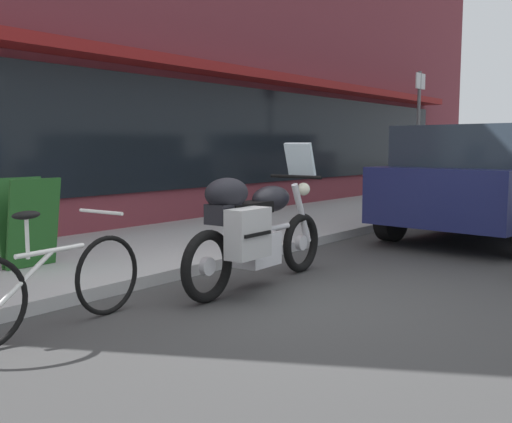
{
  "coord_description": "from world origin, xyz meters",
  "views": [
    {
      "loc": [
        -4.17,
        -2.91,
        1.36
      ],
      "look_at": [
        0.45,
        0.76,
        0.7
      ],
      "focal_mm": 41.05,
      "sensor_mm": 36.0,
      "label": 1
    }
  ],
  "objects_px": {
    "touring_motorcycle": "(254,226)",
    "parked_bicycle": "(51,284)",
    "parked_minivan": "(498,178)",
    "sandwich_board_sign": "(28,222)",
    "parking_sign_pole": "(418,127)"
  },
  "relations": [
    {
      "from": "touring_motorcycle",
      "to": "parking_sign_pole",
      "type": "xyz_separation_m",
      "value": [
        7.57,
        1.62,
        1.15
      ]
    },
    {
      "from": "touring_motorcycle",
      "to": "parked_bicycle",
      "type": "height_order",
      "value": "touring_motorcycle"
    },
    {
      "from": "parked_bicycle",
      "to": "touring_motorcycle",
      "type": "bearing_deg",
      "value": -10.15
    },
    {
      "from": "parked_bicycle",
      "to": "sandwich_board_sign",
      "type": "bearing_deg",
      "value": 64.11
    },
    {
      "from": "parked_bicycle",
      "to": "parked_minivan",
      "type": "distance_m",
      "value": 6.89
    },
    {
      "from": "parked_bicycle",
      "to": "parking_sign_pole",
      "type": "distance_m",
      "value": 9.7
    },
    {
      "from": "parked_minivan",
      "to": "parking_sign_pole",
      "type": "bearing_deg",
      "value": 41.57
    },
    {
      "from": "parked_minivan",
      "to": "sandwich_board_sign",
      "type": "height_order",
      "value": "parked_minivan"
    },
    {
      "from": "parked_bicycle",
      "to": "sandwich_board_sign",
      "type": "height_order",
      "value": "sandwich_board_sign"
    },
    {
      "from": "touring_motorcycle",
      "to": "parked_minivan",
      "type": "xyz_separation_m",
      "value": [
        4.82,
        -0.82,
        0.27
      ]
    },
    {
      "from": "sandwich_board_sign",
      "to": "parked_minivan",
      "type": "bearing_deg",
      "value": -26.42
    },
    {
      "from": "sandwich_board_sign",
      "to": "parked_bicycle",
      "type": "bearing_deg",
      "value": -115.89
    },
    {
      "from": "parked_minivan",
      "to": "sandwich_board_sign",
      "type": "bearing_deg",
      "value": 153.58
    },
    {
      "from": "touring_motorcycle",
      "to": "sandwich_board_sign",
      "type": "relative_size",
      "value": 2.39
    },
    {
      "from": "touring_motorcycle",
      "to": "parking_sign_pole",
      "type": "height_order",
      "value": "parking_sign_pole"
    }
  ]
}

